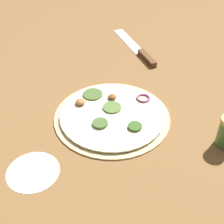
{
  "coord_description": "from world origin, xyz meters",
  "views": [
    {
      "loc": [
        0.55,
        0.31,
        0.54
      ],
      "look_at": [
        0.0,
        0.0,
        0.02
      ],
      "focal_mm": 50.0,
      "sensor_mm": 36.0,
      "label": 1
    }
  ],
  "objects": [
    {
      "name": "ground_plane",
      "position": [
        0.0,
        0.0,
        0.0
      ],
      "size": [
        3.0,
        3.0,
        0.0
      ],
      "primitive_type": "plane",
      "color": "brown"
    },
    {
      "name": "knife",
      "position": [
        -0.35,
        -0.09,
        0.01
      ],
      "size": [
        0.22,
        0.26,
        0.02
      ],
      "rotation": [
        0.0,
        0.0,
        4.04
      ],
      "color": "silver",
      "rests_on": "ground_plane"
    },
    {
      "name": "flour_patch",
      "position": [
        0.25,
        -0.06,
        0.0
      ],
      "size": [
        0.12,
        0.12,
        0.0
      ],
      "color": "white",
      "rests_on": "ground_plane"
    },
    {
      "name": "pizza",
      "position": [
        -0.0,
        -0.0,
        0.01
      ],
      "size": [
        0.31,
        0.31,
        0.03
      ],
      "color": "beige",
      "rests_on": "ground_plane"
    }
  ]
}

